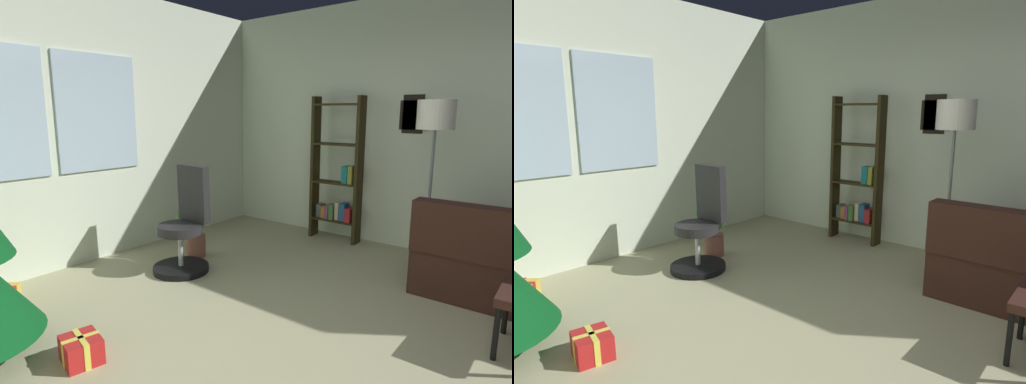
{
  "view_description": "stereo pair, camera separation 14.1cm",
  "coord_description": "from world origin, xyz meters",
  "views": [
    {
      "loc": [
        -2.28,
        -1.0,
        1.59
      ],
      "look_at": [
        0.35,
        1.09,
        0.93
      ],
      "focal_mm": 28.87,
      "sensor_mm": 36.0,
      "label": 1
    },
    {
      "loc": [
        -2.19,
        -1.11,
        1.59
      ],
      "look_at": [
        0.35,
        1.09,
        0.93
      ],
      "focal_mm": 28.87,
      "sensor_mm": 36.0,
      "label": 2
    }
  ],
  "objects": [
    {
      "name": "bookshelf",
      "position": [
        2.27,
        1.34,
        0.78
      ],
      "size": [
        0.18,
        0.64,
        1.78
      ],
      "color": "#2D2510",
      "rests_on": "ground_plane"
    },
    {
      "name": "ground_plane",
      "position": [
        0.0,
        0.0,
        -0.05
      ],
      "size": [
        4.97,
        6.11,
        0.1
      ],
      "primitive_type": "cube",
      "color": "tan"
    },
    {
      "name": "wall_back_with_windows",
      "position": [
        -0.02,
        3.1,
        1.44
      ],
      "size": [
        4.97,
        0.12,
        2.87
      ],
      "color": "silver",
      "rests_on": "ground_plane"
    },
    {
      "name": "gift_box_red",
      "position": [
        -1.1,
        1.38,
        0.08
      ],
      "size": [
        0.27,
        0.29,
        0.18
      ],
      "color": "red",
      "rests_on": "ground_plane"
    },
    {
      "name": "office_chair",
      "position": [
        0.39,
        2.05,
        0.41
      ],
      "size": [
        0.56,
        0.56,
        1.06
      ],
      "color": "black",
      "rests_on": "ground_plane"
    },
    {
      "name": "floor_lamp",
      "position": [
        1.92,
        0.14,
        1.44
      ],
      "size": [
        0.35,
        0.35,
        1.7
      ],
      "color": "slate",
      "rests_on": "ground_plane"
    },
    {
      "name": "wall_right_with_frames",
      "position": [
        2.54,
        -0.0,
        1.44
      ],
      "size": [
        0.12,
        6.11,
        2.87
      ],
      "color": "silver",
      "rests_on": "ground_plane"
    },
    {
      "name": "potted_plant",
      "position": [
        0.72,
        2.27,
        0.29
      ],
      "size": [
        0.41,
        0.27,
        0.68
      ],
      "color": "#915548",
      "rests_on": "ground_plane"
    }
  ]
}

